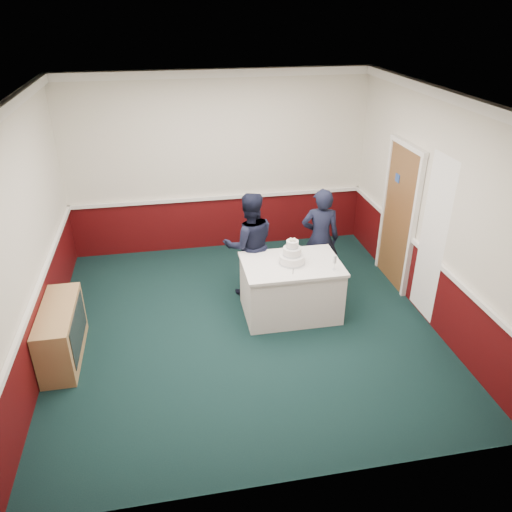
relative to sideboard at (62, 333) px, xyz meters
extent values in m
plane|color=black|center=(2.28, 0.24, -0.35)|extent=(5.00, 5.00, 0.00)
cube|color=silver|center=(2.28, 2.72, 1.15)|extent=(5.00, 0.05, 3.00)
cube|color=silver|center=(-0.20, 0.24, 1.15)|extent=(0.05, 5.00, 3.00)
cube|color=silver|center=(4.75, 0.24, 1.15)|extent=(0.05, 5.00, 3.00)
cube|color=white|center=(2.28, 0.24, 2.62)|extent=(5.00, 5.00, 0.05)
cube|color=#43080A|center=(2.28, 2.72, 0.10)|extent=(5.00, 0.02, 0.90)
cube|color=white|center=(2.28, 2.71, 0.57)|extent=(4.98, 0.05, 0.06)
cube|color=white|center=(2.28, 2.70, 2.58)|extent=(5.00, 0.08, 0.12)
cube|color=olive|center=(4.74, 1.04, 0.70)|extent=(0.05, 0.90, 2.10)
cube|color=#234799|center=(4.71, 1.19, 1.27)|extent=(0.01, 0.12, 0.12)
cube|color=white|center=(4.70, -0.01, 0.85)|extent=(0.02, 0.60, 2.20)
cube|color=tan|center=(0.00, 0.00, 0.00)|extent=(0.40, 1.20, 0.70)
cube|color=black|center=(0.20, 0.00, 0.05)|extent=(0.01, 1.00, 0.50)
cube|color=white|center=(2.96, 0.44, 0.03)|extent=(1.28, 0.88, 0.76)
cube|color=white|center=(2.96, 0.44, 0.42)|extent=(1.32, 0.92, 0.04)
cylinder|color=white|center=(2.96, 0.44, 0.50)|extent=(0.34, 0.34, 0.12)
cylinder|color=silver|center=(2.96, 0.44, 0.45)|extent=(0.35, 0.35, 0.03)
cylinder|color=white|center=(2.96, 0.44, 0.61)|extent=(0.24, 0.24, 0.11)
cylinder|color=silver|center=(2.96, 0.44, 0.57)|extent=(0.25, 0.25, 0.02)
cylinder|color=white|center=(2.96, 0.44, 0.72)|extent=(0.16, 0.16, 0.10)
cylinder|color=silver|center=(2.96, 0.44, 0.68)|extent=(0.17, 0.17, 0.02)
sphere|color=#EDE5C9|center=(2.96, 0.44, 0.79)|extent=(0.03, 0.03, 0.03)
sphere|color=#EDE5C9|center=(2.99, 0.45, 0.79)|extent=(0.03, 0.03, 0.03)
sphere|color=#EDE5C9|center=(2.94, 0.46, 0.79)|extent=(0.03, 0.03, 0.03)
sphere|color=#EDE5C9|center=(2.98, 0.42, 0.79)|extent=(0.03, 0.03, 0.03)
sphere|color=#EDE5C9|center=(2.94, 0.43, 0.79)|extent=(0.03, 0.03, 0.03)
cube|color=silver|center=(2.93, 0.24, 0.44)|extent=(0.08, 0.21, 0.00)
cylinder|color=silver|center=(3.46, 0.16, 0.44)|extent=(0.05, 0.05, 0.01)
cylinder|color=silver|center=(3.46, 0.16, 0.49)|extent=(0.01, 0.01, 0.09)
cylinder|color=silver|center=(3.46, 0.16, 0.59)|extent=(0.04, 0.04, 0.11)
imported|color=black|center=(2.50, 1.08, 0.44)|extent=(0.79, 0.62, 1.58)
imported|color=black|center=(3.57, 1.13, 0.43)|extent=(0.63, 0.49, 1.55)
camera|label=1|loc=(1.41, -5.26, 3.62)|focal=35.00mm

